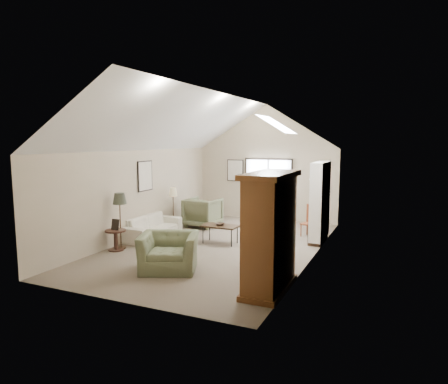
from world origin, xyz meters
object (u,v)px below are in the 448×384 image
at_px(sofa, 152,226).
at_px(side_table, 116,240).
at_px(armchair_near, 169,252).
at_px(side_chair, 308,221).
at_px(armoire, 270,232).
at_px(coffee_table, 220,234).
at_px(armchair_far, 203,212).

bearing_deg(sofa, side_table, 179.38).
bearing_deg(armchair_near, sofa, 108.94).
distance_m(armchair_near, side_chair, 4.71).
xyz_separation_m(armoire, sofa, (-4.38, 2.59, -0.79)).
bearing_deg(sofa, coffee_table, -87.66).
bearing_deg(side_chair, sofa, -132.71).
relative_size(sofa, side_table, 3.99).
relative_size(armoire, armchair_far, 2.14).
bearing_deg(side_table, armchair_near, -20.28).
distance_m(armoire, side_table, 4.57).
xyz_separation_m(armchair_far, coffee_table, (1.39, -1.70, -0.22)).
distance_m(sofa, armchair_near, 3.12).
distance_m(coffee_table, side_table, 2.73).
distance_m(armoire, coffee_table, 3.62).
relative_size(armchair_far, side_table, 1.94).
distance_m(sofa, side_chair, 4.55).
bearing_deg(side_table, armoire, -12.74).
height_order(armchair_far, coffee_table, armchair_far).
bearing_deg(armoire, armchair_far, 129.64).
relative_size(sofa, side_chair, 2.29).
xyz_separation_m(armchair_far, side_table, (-0.74, -3.41, -0.20)).
bearing_deg(side_chair, armoire, -63.87).
distance_m(sofa, side_table, 1.60).
bearing_deg(armchair_near, armoire, -27.76).
distance_m(armoire, armchair_far, 5.75).
bearing_deg(armchair_near, side_table, 137.69).
xyz_separation_m(armoire, side_table, (-4.38, 0.99, -0.83)).
bearing_deg(coffee_table, sofa, -177.04).
bearing_deg(sofa, armoire, -121.21).
relative_size(coffee_table, side_table, 1.85).
bearing_deg(armoire, side_table, 167.26).
relative_size(armchair_near, side_chair, 1.31).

